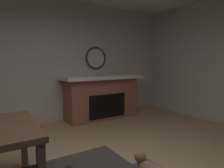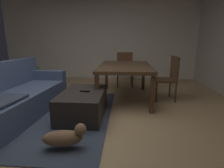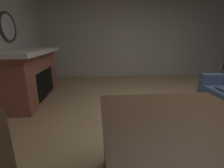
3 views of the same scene
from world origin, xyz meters
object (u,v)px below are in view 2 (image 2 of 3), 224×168
at_px(ottoman_coffee_table, 83,104).
at_px(dining_chair_east, 125,67).
at_px(couch, 11,99).
at_px(potted_plant, 36,73).
at_px(dining_chair_south, 169,76).
at_px(tv_remote, 85,91).
at_px(small_dog, 65,137).
at_px(dining_table, 125,68).

relative_size(ottoman_coffee_table, dining_chair_east, 1.15).
distance_m(couch, potted_plant, 2.52).
bearing_deg(dining_chair_south, ottoman_coffee_table, 121.76).
xyz_separation_m(couch, ottoman_coffee_table, (0.12, -1.17, -0.10)).
xyz_separation_m(dining_chair_south, potted_plant, (1.26, 3.59, -0.22)).
height_order(tv_remote, small_dog, tv_remote).
bearing_deg(couch, dining_chair_east, -38.11).
bearing_deg(tv_remote, potted_plant, 45.79).
bearing_deg(ottoman_coffee_table, dining_chair_south, -58.24).
xyz_separation_m(ottoman_coffee_table, small_dog, (-0.96, -0.02, -0.05)).
bearing_deg(small_dog, dining_chair_east, -11.75).
distance_m(couch, small_dog, 1.46).
relative_size(ottoman_coffee_table, dining_table, 0.63).
bearing_deg(small_dog, dining_chair_south, -39.20).
bearing_deg(couch, ottoman_coffee_table, -84.10).
distance_m(ottoman_coffee_table, dining_table, 1.29).
bearing_deg(couch, tv_remote, -84.34).
xyz_separation_m(ottoman_coffee_table, dining_table, (1.00, -0.69, 0.46)).
height_order(couch, ottoman_coffee_table, couch).
bearing_deg(dining_chair_east, tv_remote, 163.92).
distance_m(ottoman_coffee_table, tv_remote, 0.23).
relative_size(couch, ottoman_coffee_table, 2.13).
height_order(ottoman_coffee_table, tv_remote, tv_remote).
bearing_deg(dining_table, dining_chair_east, 0.25).
distance_m(dining_chair_east, small_dog, 3.29).
xyz_separation_m(dining_chair_south, dining_chair_east, (1.24, 0.94, 0.00)).
height_order(tv_remote, dining_chair_east, dining_chair_east).
xyz_separation_m(tv_remote, dining_chair_east, (2.24, -0.65, 0.09)).
bearing_deg(potted_plant, small_dog, -148.35).
distance_m(dining_table, dining_chair_east, 1.25).
distance_m(couch, tv_remote, 1.22).
bearing_deg(dining_table, tv_remote, 146.86).
distance_m(potted_plant, small_dog, 3.79).
relative_size(tv_remote, dining_chair_south, 0.17).
relative_size(couch, potted_plant, 4.33).
distance_m(tv_remote, small_dog, 1.00).
xyz_separation_m(couch, dining_chair_east, (2.36, -1.85, 0.21)).
xyz_separation_m(couch, tv_remote, (0.12, -1.20, 0.12)).
bearing_deg(ottoman_coffee_table, dining_table, -34.59).
height_order(ottoman_coffee_table, potted_plant, potted_plant).
bearing_deg(potted_plant, dining_table, -115.50).
distance_m(ottoman_coffee_table, small_dog, 0.96).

